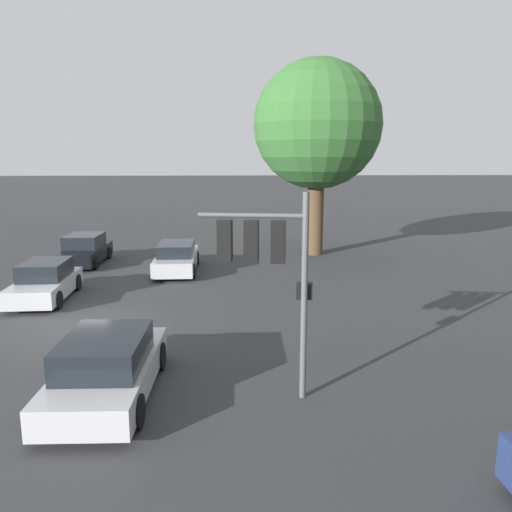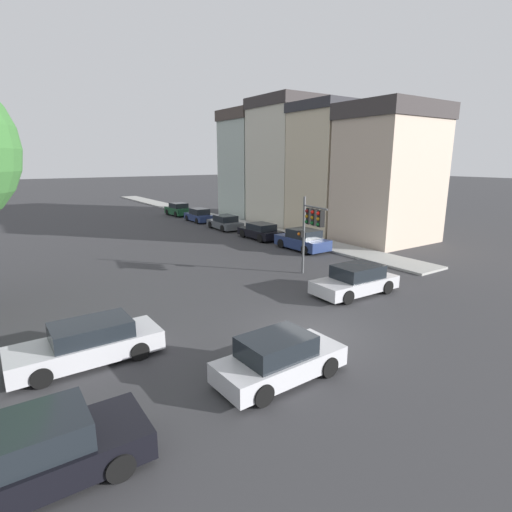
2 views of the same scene
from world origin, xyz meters
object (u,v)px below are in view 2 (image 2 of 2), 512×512
Objects in this scene: crossing_car_1 at (279,359)px; parked_car_3 at (199,215)px; crossing_car_0 at (356,280)px; crossing_car_2 at (39,453)px; parked_car_1 at (260,231)px; traffic_signal at (311,222)px; parked_car_4 at (178,210)px; parked_car_0 at (303,240)px; crossing_car_3 at (88,343)px; parked_car_2 at (225,223)px.

crossing_car_1 is 32.83m from parked_car_3.
crossing_car_2 is at bearing 18.96° from crossing_car_0.
parked_car_1 is at bearing 45.70° from crossing_car_2.
traffic_signal reaches higher than parked_car_1.
crossing_car_0 is 1.08× the size of parked_car_3.
crossing_car_0 is 15.41m from crossing_car_2.
parked_car_4 is (0.10, 5.77, 0.05)m from parked_car_3.
crossing_car_2 is (-14.75, -8.15, -2.52)m from traffic_signal.
crossing_car_1 is at bearing 136.53° from parked_car_0.
parked_car_0 is (4.33, 5.65, -2.47)m from traffic_signal.
crossing_car_2 is 41.25m from parked_car_4.
traffic_signal is 1.16× the size of parked_car_4.
crossing_car_2 reaches higher than crossing_car_3.
parked_car_1 is 11.72m from parked_car_3.
crossing_car_0 is (-0.06, -3.49, -2.52)m from traffic_signal.
parked_car_4 is at bearing -0.41° from parked_car_0.
parked_car_3 is (4.28, 26.15, -0.01)m from crossing_car_0.
parked_car_4 reaches higher than crossing_car_1.
traffic_signal is 1.06× the size of crossing_car_2.
parked_car_2 reaches higher than parked_car_1.
parked_car_3 is (4.22, 22.65, -2.53)m from traffic_signal.
parked_car_4 is (4.32, 28.42, -2.48)m from traffic_signal.
traffic_signal is 1.00× the size of crossing_car_0.
crossing_car_3 is (-12.70, 0.19, -0.03)m from crossing_car_0.
crossing_car_1 is 18.32m from parked_car_0.
crossing_car_2 is (-6.57, -0.41, 0.01)m from crossing_car_1.
parked_car_4 is at bearing 68.97° from crossing_car_1.
crossing_car_2 is at bearing 149.49° from parked_car_3.
parked_car_2 is (18.82, 24.93, -0.03)m from crossing_car_2.
parked_car_4 is (17.08, 31.73, 0.07)m from crossing_car_3.
parked_car_1 is (18.93, 19.08, -0.04)m from crossing_car_2.
parked_car_0 is 17.00m from parked_car_3.
parked_car_3 is at bearing -0.32° from parked_car_1.
crossing_car_1 is at bearing 52.85° from traffic_signal.
parked_car_0 reaches higher than crossing_car_0.
parked_car_4 is at bearing 0.69° from parked_car_2.
parked_car_0 is 11.13m from parked_car_2.
parked_car_1 is at bearing -140.38° from crossing_car_3.
crossing_car_2 is 31.24m from parked_car_2.
parked_car_4 reaches higher than parked_car_3.
crossing_car_0 is 20.69m from parked_car_2.
crossing_car_1 is at bearing 29.00° from crossing_car_0.
parked_car_4 is at bearing 0.13° from parked_car_3.
crossing_car_2 is 0.98× the size of parked_car_0.
crossing_car_3 is 1.14× the size of parked_car_3.
traffic_signal is 0.95× the size of crossing_car_3.
parked_car_2 is at bearing -94.23° from traffic_signal.
crossing_car_0 is at bearing 178.71° from crossing_car_3.
crossing_car_3 is at bearing 147.91° from parked_car_3.
crossing_car_3 is 1.09× the size of parked_car_0.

